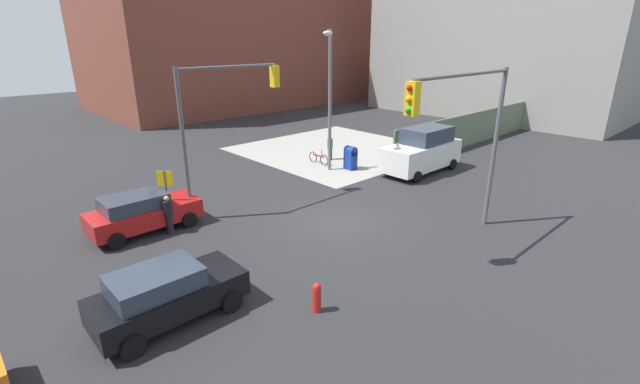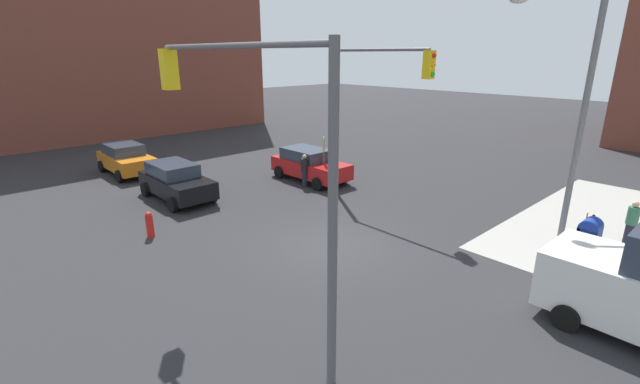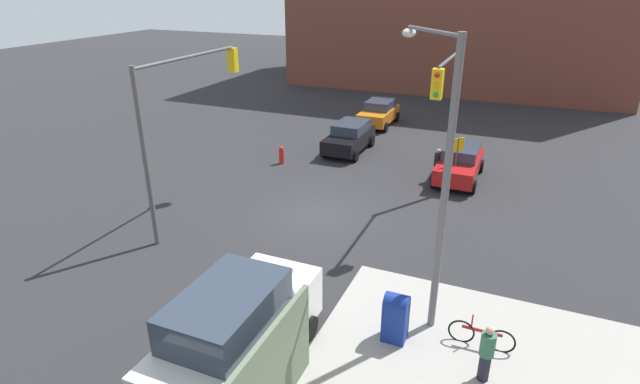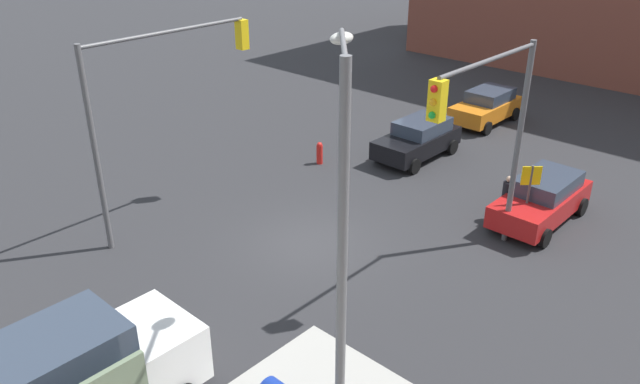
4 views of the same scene
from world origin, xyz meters
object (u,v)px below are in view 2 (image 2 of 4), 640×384
traffic_signal_se_corner (250,133)px  mailbox_blue (588,239)px  street_lamp_corner (573,105)px  pedestrian_crossing (631,223)px  fire_hydrant (150,224)px  traffic_signal_nw_corner (368,95)px  coupe_black (176,181)px  pedestrian_waiting (305,170)px  sedan_red (310,164)px  hatchback_orange (126,159)px  bicycle_leaning_on_fence (587,227)px

traffic_signal_se_corner → mailbox_blue: traffic_signal_se_corner is taller
street_lamp_corner → pedestrian_crossing: street_lamp_corner is taller
traffic_signal_se_corner → fire_hydrant: (-7.07, 0.30, -4.19)m
traffic_signal_nw_corner → traffic_signal_se_corner: bearing=-62.9°
street_lamp_corner → fire_hydrant: size_ratio=8.51×
coupe_black → pedestrian_waiting: (2.52, 5.41, -0.01)m
sedan_red → hatchback_orange: 10.05m
street_lamp_corner → pedestrian_crossing: (1.87, 1.85, -3.89)m
sedan_red → pedestrian_waiting: 1.17m
coupe_black → sedan_red: bearing=73.9°
mailbox_blue → coupe_black: (-14.52, -6.61, 0.08)m
traffic_signal_se_corner → coupe_black: (-10.39, 2.89, -3.83)m
mailbox_blue → hatchback_orange: bearing=-161.9°
traffic_signal_nw_corner → hatchback_orange: 13.74m
coupe_black → hatchback_orange: size_ratio=1.03×
hatchback_orange → traffic_signal_se_corner: bearing=-9.8°
fire_hydrant → hatchback_orange: (-9.22, 2.52, 0.36)m
street_lamp_corner → hatchback_orange: 20.83m
traffic_signal_se_corner → bicycle_leaning_on_fence: bearing=73.2°
mailbox_blue → pedestrian_crossing: bearing=76.0°
traffic_signal_nw_corner → pedestrian_crossing: 10.49m
coupe_black → mailbox_blue: bearing=24.5°
street_lamp_corner → mailbox_blue: (1.27, -0.55, -3.94)m
traffic_signal_nw_corner → traffic_signal_se_corner: same height
coupe_black → street_lamp_corner: bearing=28.4°
traffic_signal_nw_corner → street_lamp_corner: bearing=8.0°
coupe_black → pedestrian_crossing: (15.12, 9.01, -0.03)m
fire_hydrant → pedestrian_crossing: bearing=44.5°
bicycle_leaning_on_fence → street_lamp_corner: bearing=-112.2°
traffic_signal_nw_corner → sedan_red: (-3.95, 0.24, -3.77)m
traffic_signal_se_corner → pedestrian_crossing: size_ratio=4.12×
pedestrian_waiting → bicycle_leaning_on_fence: bearing=36.9°
street_lamp_corner → pedestrian_waiting: street_lamp_corner is taller
traffic_signal_nw_corner → coupe_black: bearing=-133.4°
pedestrian_waiting → coupe_black: bearing=-94.7°
street_lamp_corner → traffic_signal_se_corner: bearing=-105.9°
mailbox_blue → pedestrian_waiting: pedestrian_waiting is taller
pedestrian_waiting → pedestrian_crossing: bearing=36.3°
fire_hydrant → sedan_red: sedan_red is taller
sedan_red → bicycle_leaning_on_fence: (12.09, 2.46, -0.50)m
traffic_signal_se_corner → street_lamp_corner: street_lamp_corner is taller
fire_hydrant → mailbox_blue: bearing=39.4°
pedestrian_crossing → bicycle_leaning_on_fence: (-1.20, -0.20, -0.47)m
hatchback_orange → fire_hydrant: bearing=-15.3°
mailbox_blue → coupe_black: size_ratio=0.34×
fire_hydrant → sedan_red: bearing=99.5°
hatchback_orange → bicycle_leaning_on_fence: 21.72m
pedestrian_waiting → hatchback_orange: bearing=-126.6°
fire_hydrant → pedestrian_waiting: bearing=95.7°
traffic_signal_nw_corner → pedestrian_waiting: traffic_signal_nw_corner is taller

